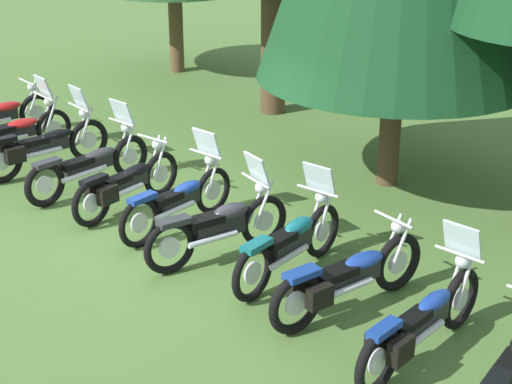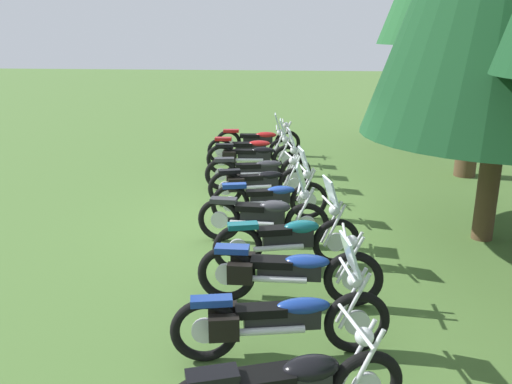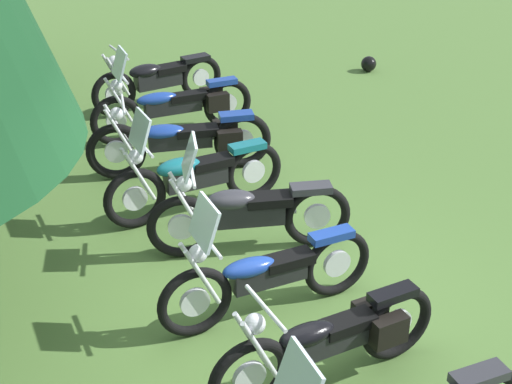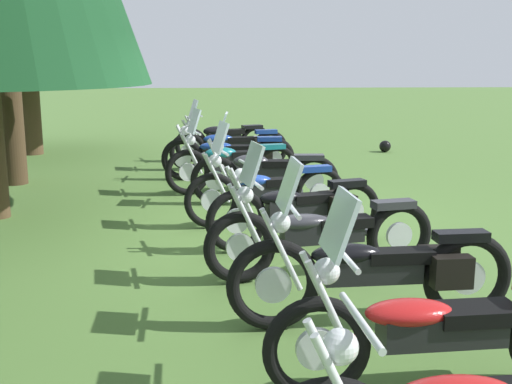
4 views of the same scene
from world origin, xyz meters
name	(u,v)px [view 3 (image 3 of 4)]	position (x,y,z in m)	size (l,w,h in m)	color
ground_plane	(271,310)	(0.00, 0.00, 0.00)	(80.00, 80.00, 0.00)	#4C7033
motorcycle_4	(331,340)	(-1.05, -0.28, 0.45)	(0.86, 2.12, 1.02)	black
motorcycle_5	(265,274)	(-0.03, 0.07, 0.47)	(0.76, 2.18, 1.37)	black
motorcycle_6	(247,212)	(1.09, 0.02, 0.49)	(0.65, 2.22, 1.38)	black
motorcycle_7	(193,176)	(2.04, 0.48, 0.49)	(0.82, 2.20, 1.38)	black
motorcycle_8	(183,140)	(3.12, 0.48, 0.46)	(0.63, 2.41, 1.04)	black
motorcycle_9	(175,105)	(4.33, 0.46, 0.47)	(0.80, 2.38, 1.38)	black
motorcycle_10	(157,80)	(5.46, 0.62, 0.46)	(0.96, 2.11, 1.01)	black
dropped_helmet	(369,64)	(6.40, -3.19, 0.14)	(0.27, 0.27, 0.27)	black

